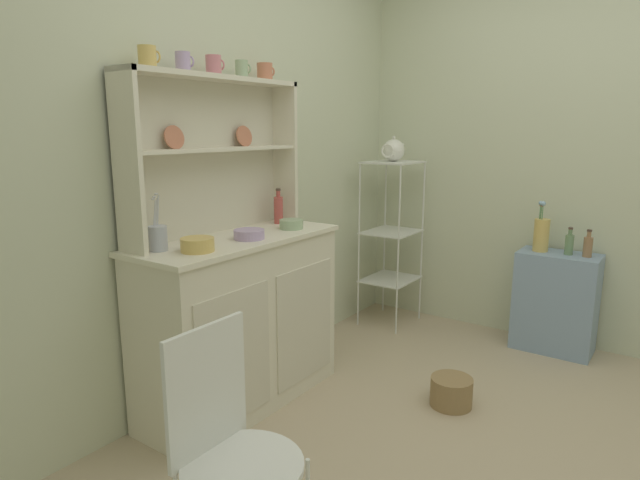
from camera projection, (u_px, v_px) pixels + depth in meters
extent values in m
plane|color=tan|center=(522.00, 474.00, 2.23)|extent=(3.84, 3.84, 0.00)
cube|color=beige|center=(230.00, 159.00, 2.89)|extent=(3.84, 0.05, 2.50)
cube|color=beige|center=(610.00, 155.00, 3.28)|extent=(0.05, 3.84, 2.50)
cube|color=silver|center=(241.00, 322.00, 2.74)|extent=(1.10, 0.42, 0.88)
cube|color=beige|center=(235.00, 358.00, 2.42)|extent=(0.46, 0.01, 0.62)
cube|color=beige|center=(305.00, 323.00, 2.84)|extent=(0.46, 0.01, 0.62)
cube|color=#EEE6CE|center=(238.00, 239.00, 2.65)|extent=(1.13, 0.45, 0.02)
cube|color=beige|center=(206.00, 157.00, 2.68)|extent=(1.06, 0.02, 0.77)
cube|color=silver|center=(127.00, 163.00, 2.23)|extent=(0.02, 0.18, 0.77)
cube|color=silver|center=(284.00, 153.00, 3.05)|extent=(0.02, 0.18, 0.77)
cube|color=silver|center=(217.00, 149.00, 2.63)|extent=(1.02, 0.16, 0.02)
cube|color=silver|center=(215.00, 78.00, 2.56)|extent=(1.06, 0.18, 0.02)
cylinder|color=#C67556|center=(174.00, 137.00, 2.45)|extent=(0.11, 0.03, 0.11)
cylinder|color=#C67556|center=(244.00, 136.00, 2.82)|extent=(0.11, 0.03, 0.11)
cylinder|color=silver|center=(398.00, 251.00, 3.64)|extent=(0.01, 0.01, 1.18)
cylinder|color=silver|center=(422.00, 242.00, 3.94)|extent=(0.01, 0.01, 1.18)
cylinder|color=silver|center=(359.00, 246.00, 3.81)|extent=(0.01, 0.01, 1.18)
cylinder|color=silver|center=(385.00, 237.00, 4.12)|extent=(0.01, 0.01, 1.18)
cube|color=silver|center=(393.00, 162.00, 3.76)|extent=(0.40, 0.33, 0.01)
cube|color=silver|center=(391.00, 232.00, 3.86)|extent=(0.40, 0.33, 0.01)
cube|color=silver|center=(390.00, 279.00, 3.93)|extent=(0.40, 0.33, 0.01)
cube|color=#849EBC|center=(555.00, 302.00, 3.43)|extent=(0.28, 0.48, 0.64)
cylinder|color=white|center=(243.00, 466.00, 1.56)|extent=(0.36, 0.36, 0.02)
cube|color=white|center=(207.00, 390.00, 1.59)|extent=(0.31, 0.02, 0.40)
cylinder|color=#93754C|center=(451.00, 392.00, 2.77)|extent=(0.22, 0.22, 0.15)
cylinder|color=#DBB760|center=(147.00, 57.00, 2.24)|extent=(0.08, 0.08, 0.09)
torus|color=#DBB760|center=(157.00, 57.00, 2.28)|extent=(0.01, 0.05, 0.05)
cylinder|color=#B79ECC|center=(183.00, 62.00, 2.40)|extent=(0.07, 0.07, 0.09)
torus|color=#B79ECC|center=(190.00, 62.00, 2.43)|extent=(0.01, 0.05, 0.05)
cylinder|color=#D17A84|center=(214.00, 65.00, 2.55)|extent=(0.07, 0.07, 0.09)
torus|color=#D17A84|center=(221.00, 65.00, 2.58)|extent=(0.01, 0.05, 0.05)
cylinder|color=#9EB78E|center=(242.00, 69.00, 2.70)|extent=(0.06, 0.06, 0.09)
torus|color=#9EB78E|center=(247.00, 69.00, 2.73)|extent=(0.01, 0.05, 0.05)
cylinder|color=#C67556|center=(265.00, 72.00, 2.84)|extent=(0.08, 0.08, 0.09)
torus|color=#C67556|center=(271.00, 72.00, 2.88)|extent=(0.01, 0.05, 0.05)
cylinder|color=#DBB760|center=(197.00, 245.00, 2.34)|extent=(0.15, 0.15, 0.06)
cylinder|color=#B79ECC|center=(249.00, 234.00, 2.60)|extent=(0.15, 0.15, 0.05)
cylinder|color=#9EB78E|center=(291.00, 224.00, 2.87)|extent=(0.13, 0.13, 0.05)
cylinder|color=#B74C47|center=(278.00, 210.00, 3.02)|extent=(0.05, 0.05, 0.15)
cylinder|color=#B74C47|center=(278.00, 194.00, 3.00)|extent=(0.02, 0.02, 0.04)
cylinder|color=#4C382D|center=(278.00, 190.00, 2.99)|extent=(0.03, 0.03, 0.01)
cylinder|color=#B2B7C6|center=(158.00, 238.00, 2.35)|extent=(0.08, 0.08, 0.11)
cylinder|color=silver|center=(154.00, 220.00, 2.35)|extent=(0.03, 0.01, 0.18)
ellipsoid|color=silver|center=(153.00, 199.00, 2.33)|extent=(0.02, 0.01, 0.01)
cylinder|color=silver|center=(158.00, 218.00, 2.35)|extent=(0.02, 0.02, 0.20)
ellipsoid|color=silver|center=(156.00, 194.00, 2.33)|extent=(0.02, 0.01, 0.01)
cylinder|color=silver|center=(156.00, 219.00, 2.35)|extent=(0.03, 0.02, 0.19)
ellipsoid|color=silver|center=(154.00, 197.00, 2.33)|extent=(0.02, 0.01, 0.01)
sphere|color=white|center=(394.00, 150.00, 3.74)|extent=(0.15, 0.15, 0.15)
sphere|color=silver|center=(394.00, 138.00, 3.72)|extent=(0.02, 0.02, 0.02)
cylinder|color=white|center=(401.00, 148.00, 3.82)|extent=(0.09, 0.02, 0.07)
torus|color=white|center=(387.00, 151.00, 3.67)|extent=(0.01, 0.10, 0.10)
cylinder|color=#DBB760|center=(541.00, 235.00, 3.41)|extent=(0.09, 0.09, 0.21)
cylinder|color=#4C844C|center=(541.00, 213.00, 3.40)|extent=(0.00, 0.01, 0.11)
sphere|color=#C67556|center=(542.00, 205.00, 3.39)|extent=(0.03, 0.03, 0.03)
cylinder|color=#4C844C|center=(543.00, 213.00, 3.37)|extent=(0.00, 0.01, 0.12)
sphere|color=#8EB2D1|center=(543.00, 204.00, 3.36)|extent=(0.03, 0.03, 0.03)
cylinder|color=#4C844C|center=(540.00, 213.00, 3.39)|extent=(0.00, 0.01, 0.12)
sphere|color=#8EB2D1|center=(541.00, 203.00, 3.38)|extent=(0.03, 0.03, 0.03)
cylinder|color=#6B8C60|center=(569.00, 245.00, 3.33)|extent=(0.05, 0.05, 0.13)
cylinder|color=#6B8C60|center=(570.00, 232.00, 3.31)|extent=(0.02, 0.02, 0.03)
cylinder|color=#4C382D|center=(571.00, 228.00, 3.31)|extent=(0.03, 0.03, 0.01)
cylinder|color=#99704C|center=(588.00, 247.00, 3.27)|extent=(0.05, 0.05, 0.12)
cylinder|color=#99704C|center=(589.00, 234.00, 3.25)|extent=(0.02, 0.02, 0.04)
cylinder|color=#4C382D|center=(590.00, 230.00, 3.25)|extent=(0.03, 0.03, 0.01)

